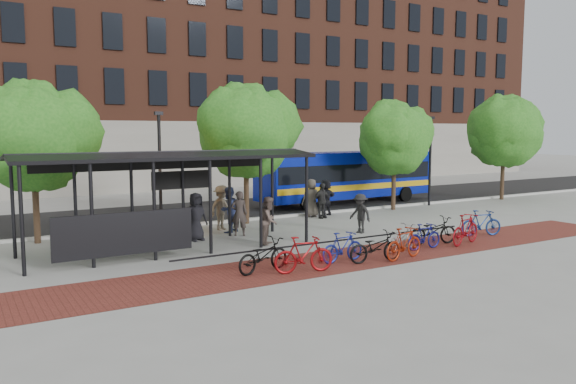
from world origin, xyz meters
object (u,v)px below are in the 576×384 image
bike_3 (343,247)px  lamp_post_right (430,158)px  tree_c (395,136)px  lamp_post_left (160,167)px  bike_8 (433,231)px  pedestrian_0 (196,217)px  bike_5 (404,243)px  bike_11 (481,223)px  pedestrian_8 (269,221)px  bike_6 (401,238)px  bike_9 (466,229)px  bus (346,174)px  bus_shelter (165,168)px  pedestrian_4 (322,201)px  tree_b (247,128)px  pedestrian_9 (360,213)px  tree_a (35,133)px  bike_1 (304,255)px  pedestrian_1 (239,213)px  bike_4 (375,247)px  pedestrian_3 (222,208)px  pedestrian_6 (311,198)px  pedestrian_5 (326,197)px  bike_0 (263,255)px  tree_d (505,128)px  pedestrian_2 (229,210)px  bike_7 (424,236)px

bike_3 → lamp_post_right: bearing=-59.0°
tree_c → lamp_post_left: size_ratio=1.16×
bike_8 → pedestrian_0: bearing=65.7°
pedestrian_0 → bike_5: bearing=-68.1°
bike_11 → lamp_post_right: bearing=-15.0°
bike_11 → pedestrian_8: (-8.29, 3.01, 0.37)m
bike_6 → bike_11: size_ratio=1.00×
pedestrian_8 → bike_9: bearing=-75.4°
bus → pedestrian_8: bus is taller
lamp_post_left → bike_5: size_ratio=2.80×
lamp_post_left → bike_9: bearing=-45.2°
bus → bike_8: bearing=-113.8°
bus_shelter → pedestrian_4: bearing=19.9°
tree_b → pedestrian_8: size_ratio=3.53×
lamp_post_right → pedestrian_9: lamp_post_right is taller
tree_a → bike_1: size_ratio=3.27×
pedestrian_1 → pedestrian_4: bearing=-134.3°
bike_4 → bike_6: size_ratio=1.08×
bike_1 → pedestrian_4: 10.83m
pedestrian_8 → pedestrian_9: size_ratio=1.10×
lamp_post_right → bike_8: (-8.14, -8.33, -2.22)m
pedestrian_1 → pedestrian_3: (-0.06, 1.60, 0.05)m
pedestrian_6 → lamp_post_left: bearing=12.6°
pedestrian_6 → bike_5: bearing=89.0°
pedestrian_8 → lamp_post_right: bearing=-23.4°
pedestrian_5 → bike_6: bearing=57.5°
lamp_post_left → pedestrian_1: bearing=-51.3°
bike_0 → pedestrian_9: bearing=-75.5°
lamp_post_left → lamp_post_right: same height
pedestrian_8 → bike_3: bearing=-124.3°
tree_d → pedestrian_1: (-19.76, -2.67, -3.54)m
tree_b → lamp_post_right: bearing=1.2°
bike_4 → bike_0: bearing=85.2°
bus → pedestrian_4: bus is taller
pedestrian_1 → pedestrian_0: bearing=26.5°
bike_6 → bike_8: (1.80, 0.23, 0.06)m
tree_a → pedestrian_8: (7.45, -4.85, -3.32)m
bike_8 → bike_4: bearing=118.3°
tree_b → bike_9: tree_b is taller
pedestrian_1 → pedestrian_2: size_ratio=0.95×
pedestrian_0 → pedestrian_3: (1.84, 1.66, 0.03)m
bike_3 → pedestrian_5: 10.31m
bus_shelter → bike_4: bearing=-45.7°
pedestrian_4 → pedestrian_8: size_ratio=0.96×
bike_4 → lamp_post_right: bearing=-44.8°
pedestrian_1 → pedestrian_4: (5.55, 2.12, -0.05)m
pedestrian_1 → pedestrian_8: 2.19m
tree_d → bike_7: (-15.18, -8.59, -3.99)m
bus → pedestrian_0: 13.42m
pedestrian_4 → bus_shelter: bearing=-170.2°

